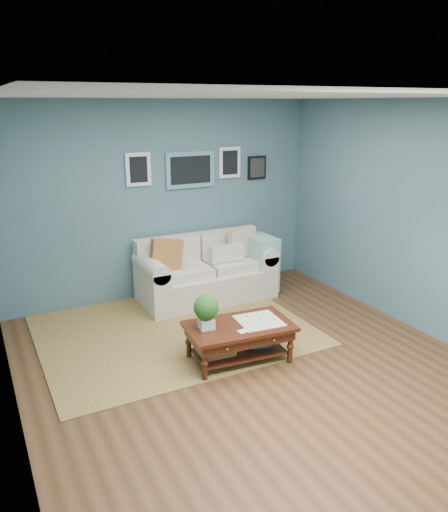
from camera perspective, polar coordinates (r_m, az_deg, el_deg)
room_shell at (r=4.83m, az=3.56°, el=1.66°), size 5.00×5.02×2.70m
area_rug at (r=6.14m, az=-5.73°, el=-8.41°), size 3.12×2.50×0.01m
loveseat at (r=6.99m, az=-1.54°, el=-1.65°), size 1.90×0.86×0.98m
coffee_table at (r=5.30m, az=1.13°, el=-8.60°), size 1.17×0.75×0.78m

